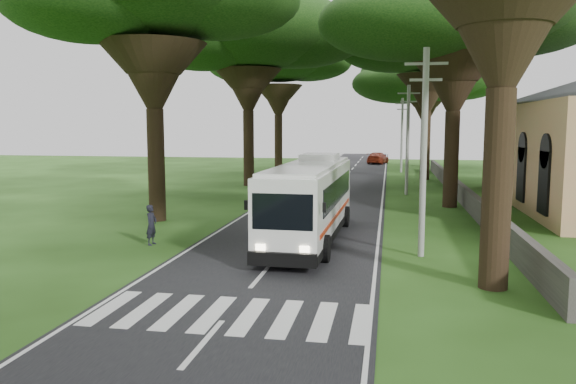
{
  "coord_description": "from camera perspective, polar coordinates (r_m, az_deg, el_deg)",
  "views": [
    {
      "loc": [
        4.2,
        -16.08,
        5.1
      ],
      "look_at": [
        -0.12,
        7.84,
        2.2
      ],
      "focal_mm": 35.0,
      "sensor_mm": 36.0,
      "label": 1
    }
  ],
  "objects": [
    {
      "name": "crosswalk",
      "position": [
        15.55,
        -6.16,
        -12.38
      ],
      "size": [
        8.0,
        3.0,
        0.01
      ],
      "primitive_type": "cube",
      "color": "silver",
      "rests_on": "ground"
    },
    {
      "name": "ground",
      "position": [
        17.38,
        -4.28,
        -10.28
      ],
      "size": [
        140.0,
        140.0,
        0.0
      ],
      "primitive_type": "plane",
      "color": "#254714",
      "rests_on": "ground"
    },
    {
      "name": "pedestrian",
      "position": [
        24.71,
        -13.7,
        -3.26
      ],
      "size": [
        0.48,
        0.67,
        1.73
      ],
      "primitive_type": "imported",
      "rotation": [
        0.0,
        0.0,
        1.46
      ],
      "color": "black",
      "rests_on": "ground"
    },
    {
      "name": "road",
      "position": [
        41.6,
        4.37,
        -0.24
      ],
      "size": [
        8.0,
        120.0,
        0.04
      ],
      "primitive_type": "cube",
      "color": "black",
      "rests_on": "ground"
    },
    {
      "name": "coach_bus",
      "position": [
        24.78,
        2.27,
        -0.75
      ],
      "size": [
        2.95,
        11.66,
        3.42
      ],
      "rotation": [
        0.0,
        0.0,
        -0.02
      ],
      "color": "white",
      "rests_on": "ground"
    },
    {
      "name": "distant_car_a",
      "position": [
        58.57,
        3.36,
        2.51
      ],
      "size": [
        2.69,
        4.34,
        1.38
      ],
      "primitive_type": "imported",
      "rotation": [
        0.0,
        0.0,
        2.86
      ],
      "color": "#99999D",
      "rests_on": "road"
    },
    {
      "name": "pole_near",
      "position": [
        22.13,
        13.64,
        4.23
      ],
      "size": [
        1.6,
        0.24,
        8.0
      ],
      "color": "gray",
      "rests_on": "ground"
    },
    {
      "name": "distant_car_c",
      "position": [
        75.49,
        9.1,
        3.44
      ],
      "size": [
        3.08,
        5.47,
        1.5
      ],
      "primitive_type": "imported",
      "rotation": [
        0.0,
        0.0,
        2.94
      ],
      "color": "maroon",
      "rests_on": "road"
    },
    {
      "name": "tree_l_far",
      "position": [
        65.77,
        -0.99,
        13.49
      ],
      "size": [
        13.92,
        13.92,
        15.88
      ],
      "color": "black",
      "rests_on": "ground"
    },
    {
      "name": "distant_car_b",
      "position": [
        71.94,
        4.48,
        3.24
      ],
      "size": [
        2.22,
        3.97,
        1.24
      ],
      "primitive_type": "imported",
      "rotation": [
        0.0,
        0.0,
        0.26
      ],
      "color": "navy",
      "rests_on": "road"
    },
    {
      "name": "pole_mid",
      "position": [
        42.11,
        12.06,
        5.4
      ],
      "size": [
        1.6,
        0.24,
        8.0
      ],
      "color": "gray",
      "rests_on": "ground"
    },
    {
      "name": "tree_r_far",
      "position": [
        72.46,
        13.88,
        11.45
      ],
      "size": [
        16.36,
        16.36,
        14.75
      ],
      "color": "black",
      "rests_on": "ground"
    },
    {
      "name": "tree_r_mida",
      "position": [
        36.94,
        16.74,
        17.41
      ],
      "size": [
        14.83,
        14.83,
        15.34
      ],
      "color": "black",
      "rests_on": "ground"
    },
    {
      "name": "property_wall",
      "position": [
        40.61,
        16.96,
        0.15
      ],
      "size": [
        0.35,
        50.0,
        1.2
      ],
      "primitive_type": "cube",
      "color": "#383533",
      "rests_on": "ground"
    },
    {
      "name": "pole_far",
      "position": [
        62.1,
        11.5,
        5.82
      ],
      "size": [
        1.6,
        0.24,
        8.0
      ],
      "color": "gray",
      "rests_on": "ground"
    },
    {
      "name": "tree_l_midb",
      "position": [
        48.18,
        -4.12,
        16.13
      ],
      "size": [
        16.21,
        16.21,
        16.45
      ],
      "color": "black",
      "rests_on": "ground"
    },
    {
      "name": "tree_r_midb",
      "position": [
        54.75,
        14.07,
        14.91
      ],
      "size": [
        14.74,
        14.74,
        16.28
      ],
      "color": "black",
      "rests_on": "ground"
    }
  ]
}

